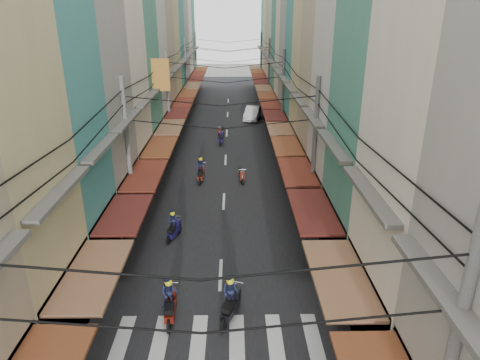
{
  "coord_description": "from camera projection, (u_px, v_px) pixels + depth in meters",
  "views": [
    {
      "loc": [
        0.6,
        -18.47,
        11.22
      ],
      "look_at": [
        0.98,
        3.43,
        2.48
      ],
      "focal_mm": 32.0,
      "sensor_mm": 36.0,
      "label": 1
    }
  ],
  "objects": [
    {
      "name": "sidewalk_left",
      "position": [
        157.0,
        139.0,
        39.76
      ],
      "size": [
        3.0,
        80.0,
        0.06
      ],
      "primitive_type": "cube",
      "color": "gray",
      "rests_on": "ground"
    },
    {
      "name": "pedestrians",
      "position": [
        139.0,
        210.0,
        23.27
      ],
      "size": [
        13.3,
        22.34,
        2.23
      ],
      "color": "black",
      "rests_on": "ground"
    },
    {
      "name": "crosswalk",
      "position": [
        218.0,
        337.0,
        15.72
      ],
      "size": [
        7.55,
        2.4,
        0.01
      ],
      "color": "silver",
      "rests_on": "ground"
    },
    {
      "name": "building_row_left",
      "position": [
        122.0,
        30.0,
        32.93
      ],
      "size": [
        7.8,
        67.67,
        23.7
      ],
      "color": "beige",
      "rests_on": "ground"
    },
    {
      "name": "white_car",
      "position": [
        252.0,
        119.0,
        46.99
      ],
      "size": [
        5.17,
        2.8,
        1.73
      ],
      "primitive_type": "imported",
      "rotation": [
        0.0,
        0.0,
        -0.19
      ],
      "color": "silver",
      "rests_on": "ground"
    },
    {
      "name": "utility_poles",
      "position": [
        225.0,
        75.0,
        32.8
      ],
      "size": [
        10.2,
        66.13,
        8.2
      ],
      "color": "slate",
      "rests_on": "ground"
    },
    {
      "name": "bicycle",
      "position": [
        383.0,
        272.0,
        19.68
      ],
      "size": [
        1.65,
        1.15,
        1.07
      ],
      "primitive_type": "imported",
      "rotation": [
        0.0,
        0.0,
        1.16
      ],
      "color": "black",
      "rests_on": "ground"
    },
    {
      "name": "sidewalk_right",
      "position": [
        296.0,
        138.0,
        39.97
      ],
      "size": [
        3.0,
        80.0,
        0.06
      ],
      "primitive_type": "cube",
      "color": "gray",
      "rests_on": "ground"
    },
    {
      "name": "road",
      "position": [
        226.0,
        139.0,
        39.87
      ],
      "size": [
        10.0,
        80.0,
        0.02
      ],
      "primitive_type": "cube",
      "color": "black",
      "rests_on": "ground"
    },
    {
      "name": "traffic_sign",
      "position": [
        344.0,
        234.0,
        19.02
      ],
      "size": [
        0.1,
        0.59,
        2.68
      ],
      "color": "slate",
      "rests_on": "ground"
    },
    {
      "name": "market_umbrella",
      "position": [
        373.0,
        224.0,
        19.61
      ],
      "size": [
        2.22,
        2.22,
        2.34
      ],
      "color": "#B2B2B7",
      "rests_on": "ground"
    },
    {
      "name": "ground",
      "position": [
        222.0,
        252.0,
        21.3
      ],
      "size": [
        160.0,
        160.0,
        0.0
      ],
      "primitive_type": "plane",
      "color": "slate",
      "rests_on": "ground"
    },
    {
      "name": "building_row_right",
      "position": [
        326.0,
        35.0,
        33.21
      ],
      "size": [
        7.8,
        68.98,
        22.59
      ],
      "color": "teal",
      "rests_on": "ground"
    },
    {
      "name": "parked_scooters",
      "position": [
        317.0,
        294.0,
        17.39
      ],
      "size": [
        13.06,
        14.17,
        0.94
      ],
      "color": "black",
      "rests_on": "ground"
    },
    {
      "name": "moving_scooters",
      "position": [
        207.0,
        208.0,
        24.75
      ],
      "size": [
        4.12,
        27.74,
        1.96
      ],
      "color": "black",
      "rests_on": "ground"
    }
  ]
}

